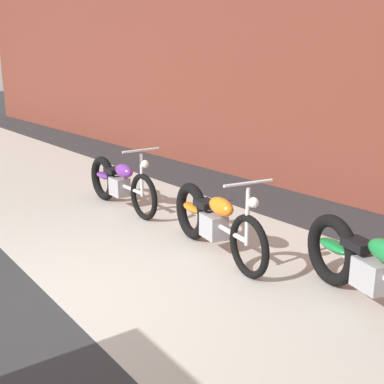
{
  "coord_description": "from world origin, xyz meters",
  "views": [
    {
      "loc": [
        3.94,
        -1.45,
        2.16
      ],
      "look_at": [
        -0.24,
        1.77,
        0.75
      ],
      "focal_mm": 44.41,
      "sensor_mm": 36.0,
      "label": 1
    }
  ],
  "objects": [
    {
      "name": "ground_plane",
      "position": [
        0.0,
        0.0,
        0.0
      ],
      "size": [
        80.0,
        80.0,
        0.0
      ],
      "primitive_type": "plane",
      "color": "#2D2D30"
    },
    {
      "name": "sidewalk_slab",
      "position": [
        0.0,
        1.75,
        0.0
      ],
      "size": [
        36.0,
        3.5,
        0.01
      ],
      "primitive_type": "cube",
      "color": "#B2ADA3",
      "rests_on": "ground"
    },
    {
      "name": "motorcycle_purple",
      "position": [
        -2.48,
        2.01,
        0.4
      ],
      "size": [
        2.01,
        0.58,
        1.03
      ],
      "rotation": [
        0.0,
        0.0,
        -0.02
      ],
      "color": "black",
      "rests_on": "ground"
    },
    {
      "name": "motorcycle_green",
      "position": [
        1.74,
        2.25,
        0.4
      ],
      "size": [
        1.96,
        0.79,
        1.03
      ],
      "rotation": [
        0.0,
        0.0,
        -0.28
      ],
      "color": "black",
      "rests_on": "ground"
    },
    {
      "name": "motorcycle_orange",
      "position": [
        -0.15,
        1.98,
        0.4
      ],
      "size": [
        1.99,
        0.68,
        1.03
      ],
      "rotation": [
        0.0,
        0.0,
        -0.18
      ],
      "color": "black",
      "rests_on": "ground"
    }
  ]
}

